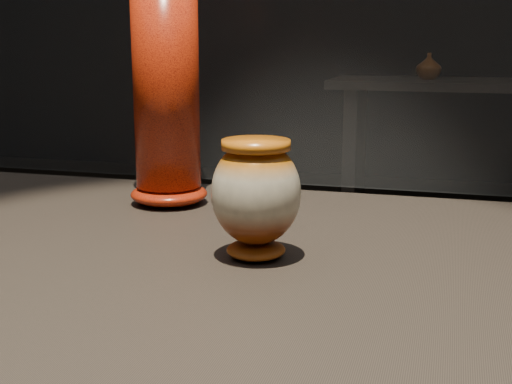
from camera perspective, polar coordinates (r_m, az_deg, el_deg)
main_vase at (r=0.91m, az=-0.00°, el=-0.17°), size 0.15×0.15×0.16m
tall_vase at (r=1.20m, az=-7.20°, el=8.43°), size 0.16×0.16×0.41m
back_shelf at (r=4.50m, az=18.77°, el=5.07°), size 2.00×0.60×0.90m
back_vase_left at (r=4.47m, az=13.66°, el=9.75°), size 0.18×0.18×0.16m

